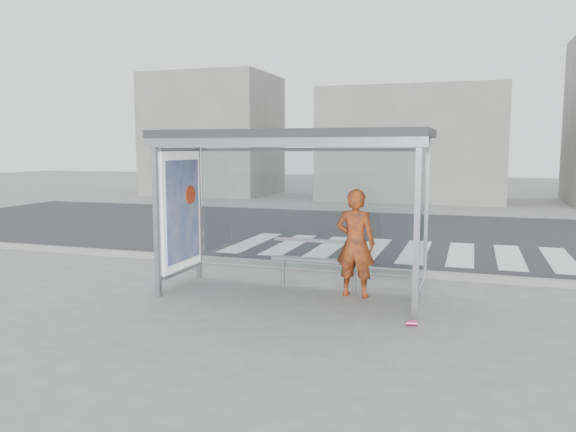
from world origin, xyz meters
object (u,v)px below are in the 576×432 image
at_px(bus_shelter, 271,171).
at_px(soda_can, 411,323).
at_px(bench, 318,259).
at_px(person, 355,243).

xyz_separation_m(bus_shelter, soda_can, (2.36, -1.04, -1.95)).
relative_size(bus_shelter, soda_can, 31.42).
bearing_deg(bench, soda_can, -42.44).
xyz_separation_m(person, bench, (-0.69, 0.31, -0.37)).
bearing_deg(bus_shelter, soda_can, -23.73).
bearing_deg(soda_can, person, 129.20).
height_order(bus_shelter, soda_can, bus_shelter).
bearing_deg(person, bench, -20.18).
height_order(person, bench, person).
distance_m(bench, soda_can, 2.36).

